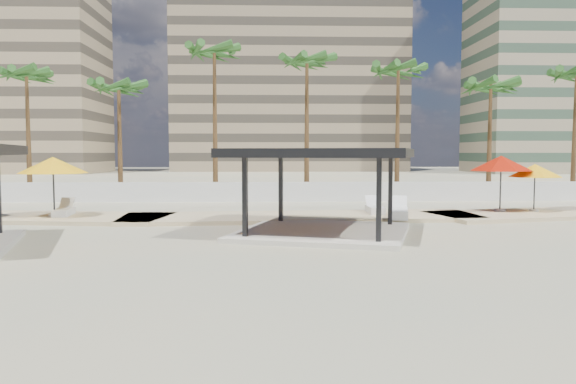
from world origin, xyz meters
The scene contains 17 objects.
ground centered at (0.00, 0.00, 0.00)m, with size 200.00×200.00×0.00m, color tan.
promenade centered at (2.00, 7.67, 0.06)m, with size 44.45×7.97×0.24m.
boundary_wall centered at (0.00, 16.00, 0.60)m, with size 56.00×0.30×1.20m, color silver.
building_mid centered at (4.00, 78.00, 14.27)m, with size 38.00×16.00×30.40m.
pavilion_central centered at (2.50, 2.08, 1.87)m, with size 7.70×7.70×3.13m.
umbrella_b centered at (-8.91, 6.64, 2.44)m, with size 3.62×3.62×2.63m.
umbrella_c centered at (11.63, 8.27, 2.48)m, with size 3.24×3.24×2.67m.
umbrella_e centered at (13.24, 8.17, 2.13)m, with size 2.84×2.84×2.27m.
lounger_a centered at (-8.71, 7.22, 0.36)m, with size 0.87×2.02×0.74m.
lounger_b centered at (5.47, 7.78, 0.36)m, with size 0.68×2.01×0.76m.
lounger_c centered at (6.16, 5.85, 0.39)m, with size 1.24×2.42×0.87m.
palm_b centered at (-15.00, 18.70, 7.68)m, with size 3.00×3.00×8.81m.
palm_c centered at (-9.00, 18.10, 6.88)m, with size 3.00×3.00×7.97m.
palm_d centered at (-3.00, 18.90, 9.15)m, with size 3.00×3.00×10.38m.
palm_e centered at (3.00, 18.40, 8.53)m, with size 3.00×3.00×9.72m.
palm_f centered at (9.00, 18.60, 8.04)m, with size 3.00×3.00×9.20m.
palm_g centered at (15.00, 18.20, 7.02)m, with size 3.00×3.00×8.11m.
Camera 1 is at (0.50, -18.20, 2.99)m, focal length 35.00 mm.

